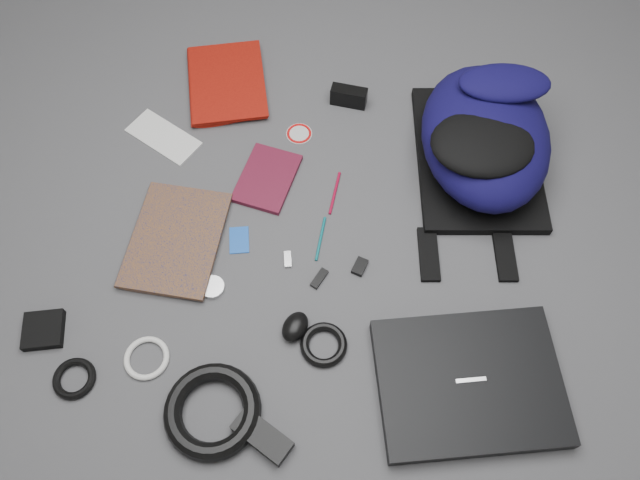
% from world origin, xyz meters
% --- Properties ---
extents(ground, '(4.00, 4.00, 0.00)m').
position_xyz_m(ground, '(0.00, 0.00, 0.00)').
color(ground, '#4F4F51').
rests_on(ground, ground).
extents(backpack, '(0.43, 0.55, 0.21)m').
position_xyz_m(backpack, '(0.36, 0.33, 0.10)').
color(backpack, black).
rests_on(backpack, ground).
extents(laptop, '(0.47, 0.41, 0.04)m').
position_xyz_m(laptop, '(0.39, -0.28, 0.02)').
color(laptop, black).
rests_on(laptop, ground).
extents(textbook_red, '(0.29, 0.34, 0.03)m').
position_xyz_m(textbook_red, '(-0.46, 0.41, 0.02)').
color(textbook_red, maroon).
rests_on(textbook_red, ground).
extents(comic_book, '(0.23, 0.30, 0.02)m').
position_xyz_m(comic_book, '(-0.45, -0.07, 0.01)').
color(comic_book, '#AD600C').
rests_on(comic_book, ground).
extents(envelope, '(0.22, 0.17, 0.00)m').
position_xyz_m(envelope, '(-0.48, 0.24, 0.00)').
color(envelope, silver).
rests_on(envelope, ground).
extents(dvd_case, '(0.15, 0.20, 0.01)m').
position_xyz_m(dvd_case, '(-0.17, 0.16, 0.01)').
color(dvd_case, '#470D1D').
rests_on(dvd_case, ground).
extents(compact_camera, '(0.10, 0.04, 0.06)m').
position_xyz_m(compact_camera, '(-0.01, 0.45, 0.03)').
color(compact_camera, black).
rests_on(compact_camera, ground).
extents(sticker_disc, '(0.08, 0.08, 0.00)m').
position_xyz_m(sticker_disc, '(-0.12, 0.32, 0.00)').
color(sticker_disc, silver).
rests_on(sticker_disc, ground).
extents(pen_teal, '(0.01, 0.12, 0.01)m').
position_xyz_m(pen_teal, '(-0.00, 0.01, 0.00)').
color(pen_teal, '#0B6067').
rests_on(pen_teal, ground).
extents(pen_red, '(0.01, 0.13, 0.01)m').
position_xyz_m(pen_red, '(0.01, 0.15, 0.00)').
color(pen_red, maroon).
rests_on(pen_red, ground).
extents(id_badge, '(0.07, 0.08, 0.00)m').
position_xyz_m(id_badge, '(-0.20, -0.03, 0.00)').
color(id_badge, blue).
rests_on(id_badge, ground).
extents(usb_black, '(0.04, 0.06, 0.01)m').
position_xyz_m(usb_black, '(0.02, -0.09, 0.00)').
color(usb_black, black).
rests_on(usb_black, ground).
extents(usb_silver, '(0.03, 0.05, 0.01)m').
position_xyz_m(usb_silver, '(-0.07, -0.06, 0.00)').
color(usb_silver, '#B0B0B2').
rests_on(usb_silver, ground).
extents(key_fob, '(0.04, 0.05, 0.01)m').
position_xyz_m(key_fob, '(0.11, -0.05, 0.01)').
color(key_fob, black).
rests_on(key_fob, ground).
extents(mouse, '(0.07, 0.09, 0.04)m').
position_xyz_m(mouse, '(-0.01, -0.23, 0.02)').
color(mouse, black).
rests_on(mouse, ground).
extents(headphone_left, '(0.04, 0.04, 0.01)m').
position_xyz_m(headphone_left, '(-0.34, -0.17, 0.01)').
color(headphone_left, '#ABABAD').
rests_on(headphone_left, ground).
extents(headphone_right, '(0.07, 0.07, 0.01)m').
position_xyz_m(headphone_right, '(-0.23, -0.17, 0.01)').
color(headphone_right, silver).
rests_on(headphone_right, ground).
extents(cable_coil, '(0.13, 0.13, 0.02)m').
position_xyz_m(cable_coil, '(0.06, -0.26, 0.01)').
color(cable_coil, black).
rests_on(cable_coil, ground).
extents(power_brick, '(0.14, 0.10, 0.03)m').
position_xyz_m(power_brick, '(-0.03, -0.48, 0.02)').
color(power_brick, black).
rests_on(power_brick, ground).
extents(power_cord_coil, '(0.23, 0.23, 0.04)m').
position_xyz_m(power_cord_coil, '(-0.14, -0.45, 0.02)').
color(power_cord_coil, black).
rests_on(power_cord_coil, ground).
extents(pouch, '(0.11, 0.11, 0.02)m').
position_xyz_m(pouch, '(-0.57, -0.35, 0.01)').
color(pouch, black).
rests_on(pouch, ground).
extents(earbud_coil, '(0.11, 0.11, 0.02)m').
position_xyz_m(earbud_coil, '(-0.46, -0.44, 0.01)').
color(earbud_coil, black).
rests_on(earbud_coil, ground).
extents(white_cable_coil, '(0.13, 0.13, 0.01)m').
position_xyz_m(white_cable_coil, '(-0.32, -0.36, 0.01)').
color(white_cable_coil, silver).
rests_on(white_cable_coil, ground).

